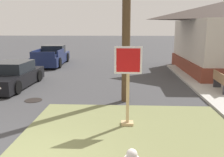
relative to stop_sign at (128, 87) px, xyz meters
name	(u,v)px	position (x,y,z in m)	size (l,w,h in m)	color
grass_corner_patch	(131,144)	(0.08, -1.16, -1.22)	(6.00, 5.99, 0.08)	olive
stop_sign	(128,87)	(0.00, 0.00, 0.00)	(0.78, 0.28, 2.34)	tan
manhole_cover	(33,100)	(-3.81, 2.51, -1.25)	(0.70, 0.70, 0.02)	black
parked_sedan_black	(12,76)	(-5.71, 4.80, -0.71)	(2.01, 4.29, 1.25)	black
pickup_truck_navy	(52,57)	(-5.84, 12.14, -0.64)	(2.24, 5.41, 1.48)	#19234C
street_bench	(221,81)	(4.27, 4.00, -0.67)	(0.48, 1.51, 0.85)	#93704C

